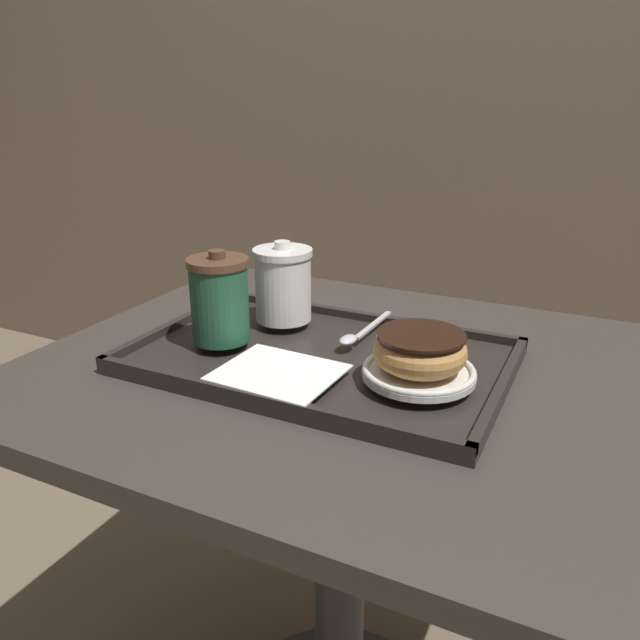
{
  "coord_description": "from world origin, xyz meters",
  "views": [
    {
      "loc": [
        0.32,
        -0.72,
        1.06
      ],
      "look_at": [
        -0.03,
        -0.01,
        0.77
      ],
      "focal_mm": 35.0,
      "sensor_mm": 36.0,
      "label": 1
    }
  ],
  "objects": [
    {
      "name": "serving_tray",
      "position": [
        -0.03,
        -0.01,
        0.71
      ],
      "size": [
        0.5,
        0.32,
        0.02
      ],
      "color": "#282321",
      "rests_on": "cafe_table"
    },
    {
      "name": "plate_with_chocolate_donut",
      "position": [
        0.12,
        -0.04,
        0.74
      ],
      "size": [
        0.14,
        0.14,
        0.01
      ],
      "color": "white",
      "rests_on": "serving_tray"
    },
    {
      "name": "napkin_paper",
      "position": [
        -0.04,
        -0.11,
        0.73
      ],
      "size": [
        0.15,
        0.13,
        0.0
      ],
      "rotation": [
        0.0,
        0.0,
        -0.04
      ],
      "color": "white",
      "rests_on": "serving_tray"
    },
    {
      "name": "donut_chocolate_glazed",
      "position": [
        0.12,
        -0.04,
        0.77
      ],
      "size": [
        0.11,
        0.11,
        0.04
      ],
      "color": "tan",
      "rests_on": "plate_with_chocolate_donut"
    },
    {
      "name": "wall_behind",
      "position": [
        0.0,
        1.1,
        1.2
      ],
      "size": [
        8.0,
        0.05,
        2.4
      ],
      "color": "#7A6656",
      "rests_on": "ground_plane"
    },
    {
      "name": "coffee_cup_front",
      "position": [
        -0.17,
        -0.05,
        0.79
      ],
      "size": [
        0.08,
        0.08,
        0.13
      ],
      "color": "#235638",
      "rests_on": "serving_tray"
    },
    {
      "name": "coffee_cup_rear",
      "position": [
        -0.13,
        0.06,
        0.79
      ],
      "size": [
        0.09,
        0.09,
        0.12
      ],
      "color": "white",
      "rests_on": "serving_tray"
    },
    {
      "name": "cafe_table",
      "position": [
        0.0,
        0.0,
        0.54
      ],
      "size": [
        0.84,
        0.7,
        0.71
      ],
      "color": "#38332D",
      "rests_on": "ground_plane"
    },
    {
      "name": "spoon",
      "position": [
        0.0,
        0.04,
        0.73
      ],
      "size": [
        0.02,
        0.16,
        0.01
      ],
      "rotation": [
        0.0,
        0.0,
        4.68
      ],
      "color": "silver",
      "rests_on": "serving_tray"
    }
  ]
}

